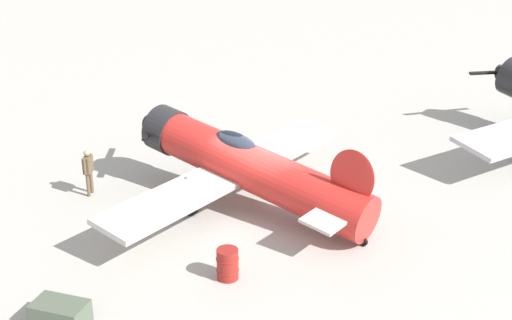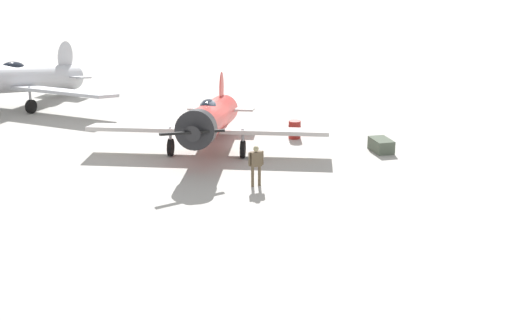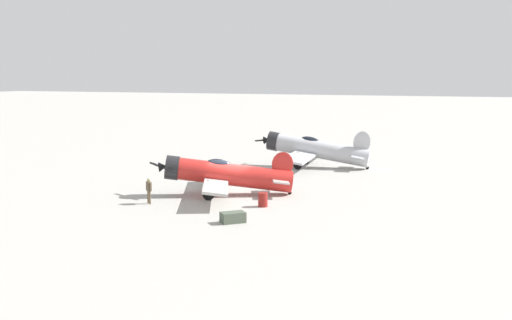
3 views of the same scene
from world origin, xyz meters
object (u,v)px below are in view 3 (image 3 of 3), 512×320
object	(u,v)px
airplane_foreground	(224,174)
equipment_crate	(233,217)
ground_crew_mechanic	(149,188)
airplane_mid_apron	(314,149)
fuel_drum	(263,200)

from	to	relation	value
airplane_foreground	equipment_crate	world-z (taller)	airplane_foreground
ground_crew_mechanic	equipment_crate	size ratio (longest dim) A/B	1.09
airplane_foreground	ground_crew_mechanic	bearing A→B (deg)	28.31
airplane_foreground	equipment_crate	bearing A→B (deg)	93.79
airplane_mid_apron	equipment_crate	xyz separation A→B (m)	(-1.48, 21.96, -1.34)
airplane_foreground	fuel_drum	size ratio (longest dim) A/B	11.99
fuel_drum	airplane_mid_apron	bearing A→B (deg)	-84.78
ground_crew_mechanic	equipment_crate	distance (m)	7.69
equipment_crate	fuel_drum	xyz separation A→B (m)	(-0.10, -4.58, 0.15)
equipment_crate	ground_crew_mechanic	bearing A→B (deg)	-21.05
airplane_mid_apron	fuel_drum	size ratio (longest dim) A/B	15.18
airplane_mid_apron	fuel_drum	xyz separation A→B (m)	(-1.59, 17.38, -1.19)
equipment_crate	fuel_drum	world-z (taller)	fuel_drum
ground_crew_mechanic	fuel_drum	world-z (taller)	ground_crew_mechanic
ground_crew_mechanic	equipment_crate	xyz separation A→B (m)	(-7.14, 2.75, -0.71)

